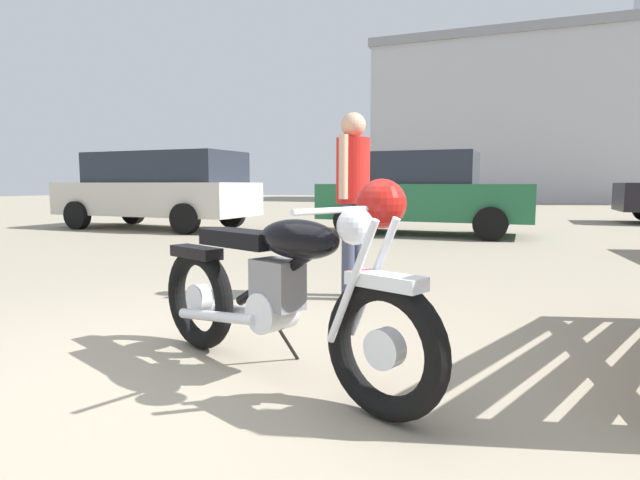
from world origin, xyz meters
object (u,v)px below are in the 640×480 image
vintage_motorcycle (285,288)px  blue_hatchback_right (159,188)px  silver_sedan_mid (425,193)px  bystander (353,186)px

vintage_motorcycle → blue_hatchback_right: 9.92m
blue_hatchback_right → silver_sedan_mid: (5.87, 1.27, -0.10)m
silver_sedan_mid → vintage_motorcycle: bearing=95.4°
bystander → silver_sedan_mid: bearing=102.3°
bystander → blue_hatchback_right: blue_hatchback_right is taller
vintage_motorcycle → silver_sedan_mid: bearing=117.3°
vintage_motorcycle → blue_hatchback_right: bearing=154.5°
bystander → blue_hatchback_right: size_ratio=0.35×
silver_sedan_mid → bystander: bearing=94.5°
vintage_motorcycle → silver_sedan_mid: (-1.20, 8.22, 0.34)m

